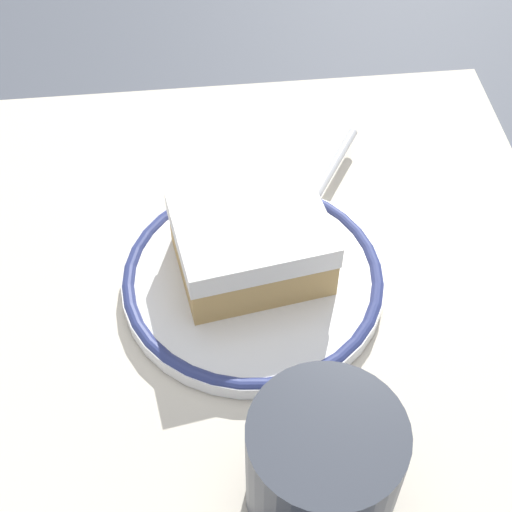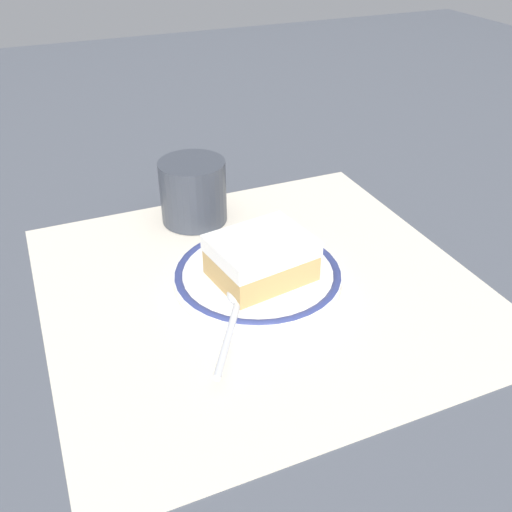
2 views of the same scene
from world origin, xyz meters
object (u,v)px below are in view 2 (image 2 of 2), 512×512
plate (256,275)px  cup (193,195)px  cake_slice (258,256)px  spoon (236,307)px

plate → cup: (-0.02, 0.15, 0.03)m
cake_slice → spoon: bearing=-131.6°
spoon → cup: 0.20m
cake_slice → spoon: (-0.04, -0.05, -0.02)m
cake_slice → spoon: cake_slice is taller
cake_slice → cup: (-0.02, 0.15, 0.00)m
spoon → plate: bearing=51.0°
spoon → cup: bearing=83.5°
cake_slice → cup: size_ratio=1.34×
cake_slice → spoon: size_ratio=0.88×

